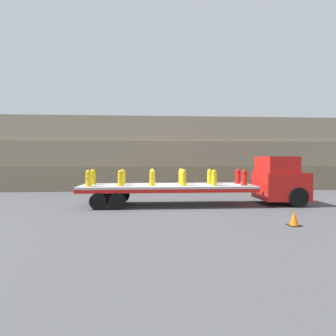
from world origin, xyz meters
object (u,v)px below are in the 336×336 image
flatbed_trailer (155,189)px  fire_hydrant_yellow_far_0 (93,177)px  fire_hydrant_yellow_near_2 (152,178)px  fire_hydrant_yellow_near_4 (214,178)px  fire_hydrant_yellow_far_1 (123,177)px  truck_cab (281,181)px  traffic_cone (294,219)px  fire_hydrant_red_near_5 (244,178)px  fire_hydrant_yellow_near_3 (183,178)px  fire_hydrant_yellow_far_3 (181,177)px  fire_hydrant_yellow_far_2 (152,177)px  fire_hydrant_yellow_near_0 (88,178)px  fire_hydrant_yellow_near_1 (121,178)px  fire_hydrant_yellow_far_4 (210,177)px  fire_hydrant_red_far_5 (238,176)px

flatbed_trailer → fire_hydrant_yellow_far_0: bearing=171.2°
fire_hydrant_yellow_near_2 → fire_hydrant_yellow_near_4: same height
fire_hydrant_yellow_far_1 → fire_hydrant_yellow_near_4: size_ratio=1.00×
truck_cab → traffic_cone: size_ratio=4.87×
fire_hydrant_yellow_far_1 → fire_hydrant_yellow_near_2: size_ratio=1.00×
fire_hydrant_red_near_5 → traffic_cone: size_ratio=1.54×
fire_hydrant_yellow_far_1 → fire_hydrant_yellow_near_3: bearing=-17.9°
fire_hydrant_yellow_far_0 → traffic_cone: 10.92m
fire_hydrant_yellow_near_3 → fire_hydrant_yellow_near_2: bearing=180.0°
truck_cab → fire_hydrant_yellow_far_1: (-9.50, 0.57, 0.22)m
fire_hydrant_yellow_far_1 → fire_hydrant_yellow_far_3: bearing=0.0°
truck_cab → fire_hydrant_yellow_far_0: bearing=177.1°
fire_hydrant_yellow_far_1 → fire_hydrant_red_near_5: bearing=-9.2°
fire_hydrant_yellow_far_2 → fire_hydrant_yellow_near_4: same height
fire_hydrant_yellow_near_0 → fire_hydrant_yellow_far_3: 5.41m
fire_hydrant_yellow_far_2 → fire_hydrant_yellow_far_3: same height
fire_hydrant_yellow_near_2 → fire_hydrant_yellow_near_3: 1.76m
fire_hydrant_yellow_near_3 → fire_hydrant_yellow_near_1: bearing=180.0°
fire_hydrant_yellow_near_4 → fire_hydrant_yellow_near_0: bearing=180.0°
flatbed_trailer → fire_hydrant_red_near_5: size_ratio=11.07×
fire_hydrant_yellow_far_0 → fire_hydrant_yellow_far_1: (1.76, 0.00, 0.00)m
fire_hydrant_yellow_near_0 → traffic_cone: (9.24, -4.52, -1.36)m
fire_hydrant_yellow_near_2 → flatbed_trailer: bearing=73.7°
truck_cab → fire_hydrant_yellow_near_2: truck_cab is taller
fire_hydrant_yellow_near_4 → traffic_cone: (2.19, -4.52, -1.36)m
fire_hydrant_yellow_far_0 → traffic_cone: size_ratio=1.54×
fire_hydrant_yellow_near_1 → fire_hydrant_yellow_far_4: same height
fire_hydrant_yellow_near_1 → fire_hydrant_yellow_near_2: bearing=0.0°
fire_hydrant_yellow_far_0 → fire_hydrant_yellow_far_4: 7.05m
fire_hydrant_yellow_far_0 → fire_hydrant_red_near_5: bearing=-7.4°
fire_hydrant_yellow_near_0 → fire_hydrant_yellow_near_1: same height
fire_hydrant_yellow_near_0 → fire_hydrant_yellow_far_0: bearing=90.0°
fire_hydrant_yellow_far_2 → fire_hydrant_yellow_far_0: bearing=180.0°
fire_hydrant_yellow_near_0 → fire_hydrant_yellow_near_2: 3.52m
fire_hydrant_yellow_near_1 → fire_hydrant_red_near_5: size_ratio=1.00×
fire_hydrant_yellow_near_2 → fire_hydrant_yellow_near_0: bearing=180.0°
fire_hydrant_yellow_near_1 → fire_hydrant_yellow_near_4: size_ratio=1.00×
traffic_cone → flatbed_trailer: bearing=137.5°
fire_hydrant_yellow_far_1 → fire_hydrant_red_near_5: 7.14m
fire_hydrant_red_near_5 → truck_cab: bearing=13.1°
fire_hydrant_yellow_far_4 → fire_hydrant_red_near_5: 2.10m
fire_hydrant_red_near_5 → fire_hydrant_red_far_5: bearing=90.0°
fire_hydrant_yellow_far_1 → fire_hydrant_yellow_far_3: size_ratio=1.00×
fire_hydrant_yellow_far_3 → fire_hydrant_red_far_5: size_ratio=1.00×
flatbed_trailer → fire_hydrant_yellow_far_3: size_ratio=11.07×
fire_hydrant_yellow_near_4 → fire_hydrant_red_far_5: (1.76, 1.14, 0.00)m
truck_cab → flatbed_trailer: (-7.57, 0.00, -0.44)m
fire_hydrant_yellow_far_1 → fire_hydrant_red_near_5: same height
fire_hydrant_yellow_near_4 → fire_hydrant_yellow_far_1: bearing=167.9°
fire_hydrant_yellow_far_0 → traffic_cone: fire_hydrant_yellow_far_0 is taller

